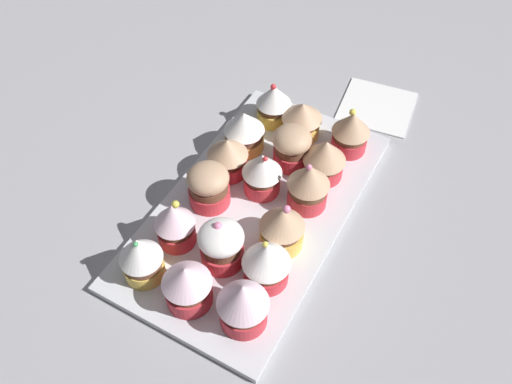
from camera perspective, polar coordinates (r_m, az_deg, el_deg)
ground_plane at (r=80.31cm, az=0.00°, el=-2.58°), size 180.00×180.00×3.00cm
baking_tray at (r=78.64cm, az=0.00°, el=-1.66°), size 45.15×24.97×1.20cm
cupcake_0 at (r=87.99cm, az=1.91°, el=9.43°), size 5.73×5.73×7.46cm
cupcake_1 at (r=83.42cm, az=-1.27°, el=6.61°), size 6.40×6.40×7.16cm
cupcake_2 at (r=79.85cm, az=-3.03°, el=3.90°), size 6.18×6.18×6.77cm
cupcake_3 at (r=76.27cm, az=-5.07°, el=0.69°), size 6.05×6.05×6.87cm
cupcake_4 at (r=72.10cm, az=-8.67°, el=-3.25°), size 5.60×5.60×8.06cm
cupcake_5 at (r=69.80cm, az=-12.18°, el=-6.78°), size 5.69×5.69×7.98cm
cupcake_6 at (r=85.98cm, az=4.91°, el=7.80°), size 6.52×6.52×6.45cm
cupcake_7 at (r=81.21cm, az=3.83°, el=4.88°), size 5.95×5.95×6.90cm
cupcake_8 at (r=77.00cm, az=0.66°, el=2.14°), size 5.86×5.86×7.74cm
cupcake_9 at (r=69.89cm, az=-3.70°, el=-5.62°), size 6.08×6.08×7.38cm
cupcake_10 at (r=67.13cm, az=-7.48°, el=-9.68°), size 6.29×6.29×7.28cm
cupcake_11 at (r=84.29cm, az=10.09°, el=6.42°), size 5.97×5.97×7.70cm
cupcake_12 at (r=79.94cm, az=7.32°, el=3.63°), size 6.46×6.46×7.01cm
cupcake_13 at (r=75.61cm, az=5.62°, el=0.77°), size 6.12×6.12×8.21cm
cupcake_14 at (r=71.22cm, az=2.80°, el=-3.66°), size 6.16×6.16×7.91cm
cupcake_15 at (r=67.87cm, az=1.12°, el=-7.39°), size 6.35×6.35×8.00cm
cupcake_16 at (r=64.77cm, az=-1.39°, el=-11.74°), size 6.46×6.46×8.13cm
napkin at (r=96.69cm, az=12.76°, el=8.92°), size 13.57×13.47×0.60cm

